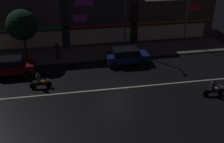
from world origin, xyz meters
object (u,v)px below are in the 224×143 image
streetlamp_mid (189,11)px  traffic_cone (112,61)px  motorcycle_following (213,89)px  parked_car_trailing (11,66)px  pedestrian_on_sidewalk (58,51)px  parked_car_near_kerb (127,56)px  motorcycle_lead (40,82)px  streetlamp_west (126,10)px

streetlamp_mid → traffic_cone: streetlamp_mid is taller
motorcycle_following → traffic_cone: size_ratio=3.45×
parked_car_trailing → pedestrian_on_sidewalk: bearing=30.6°
pedestrian_on_sidewalk → motorcycle_following: pedestrian_on_sidewalk is taller
streetlamp_mid → pedestrian_on_sidewalk: 15.26m
parked_car_near_kerb → parked_car_trailing: (-11.38, -0.37, 0.00)m
streetlamp_mid → motorcycle_following: streetlamp_mid is taller
pedestrian_on_sidewalk → parked_car_trailing: pedestrian_on_sidewalk is taller
motorcycle_lead → motorcycle_following: bearing=-16.4°
streetlamp_mid → pedestrian_on_sidewalk: bearing=-175.4°
streetlamp_west → pedestrian_on_sidewalk: bearing=-173.2°
parked_car_near_kerb → motorcycle_lead: bearing=-157.7°
streetlamp_west → parked_car_near_kerb: bearing=-99.3°
parked_car_near_kerb → parked_car_trailing: same height
streetlamp_mid → traffic_cone: (-9.32, -3.23, -4.04)m
parked_car_near_kerb → motorcycle_lead: 9.20m
parked_car_near_kerb → streetlamp_west: bearing=80.7°
parked_car_near_kerb → traffic_cone: bearing=173.0°
traffic_cone → motorcycle_lead: bearing=-152.5°
streetlamp_mid → parked_car_near_kerb: 9.22m
parked_car_near_kerb → motorcycle_following: bearing=-51.3°
streetlamp_west → parked_car_trailing: size_ratio=1.85×
streetlamp_mid → parked_car_trailing: (-19.22, -3.78, -3.45)m
motorcycle_lead → streetlamp_mid: bearing=21.0°
pedestrian_on_sidewalk → motorcycle_lead: pedestrian_on_sidewalk is taller
streetlamp_mid → motorcycle_lead: streetlamp_mid is taller
streetlamp_mid → parked_car_near_kerb: bearing=-156.5°
parked_car_near_kerb → motorcycle_following: parked_car_near_kerb is taller
streetlamp_mid → pedestrian_on_sidewalk: (-14.85, -1.20, -3.31)m
streetlamp_west → motorcycle_following: size_ratio=4.19×
pedestrian_on_sidewalk → traffic_cone: size_ratio=3.37×
motorcycle_lead → parked_car_trailing: bearing=130.7°
streetlamp_west → parked_car_near_kerb: (-0.51, -3.11, -3.91)m
streetlamp_mid → parked_car_near_kerb: (-7.84, -3.41, -3.45)m
motorcycle_following → traffic_cone: 10.31m
pedestrian_on_sidewalk → traffic_cone: pedestrian_on_sidewalk is taller
pedestrian_on_sidewalk → parked_car_near_kerb: bearing=117.8°
streetlamp_mid → parked_car_near_kerb: size_ratio=1.65×
streetlamp_west → streetlamp_mid: streetlamp_west is taller
streetlamp_west → motorcycle_following: bearing=-63.1°
pedestrian_on_sidewalk → parked_car_near_kerb: (7.01, -2.21, -0.14)m
parked_car_trailing → traffic_cone: size_ratio=7.82×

